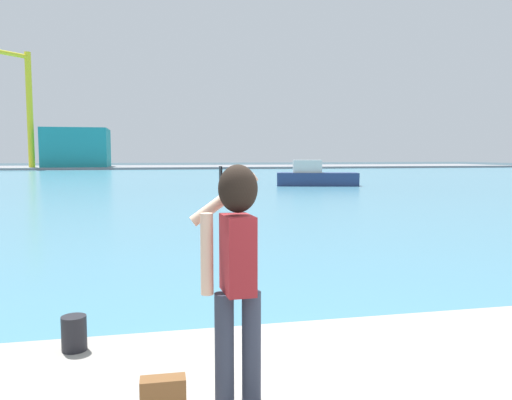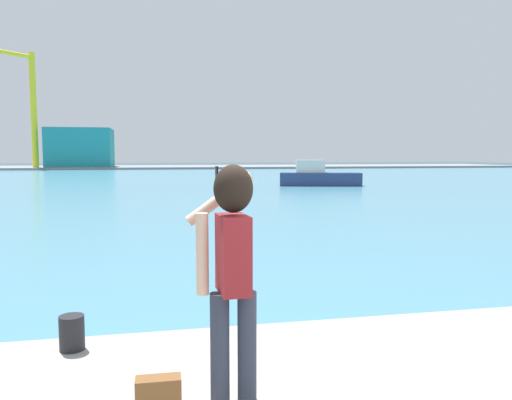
{
  "view_description": "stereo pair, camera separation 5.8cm",
  "coord_description": "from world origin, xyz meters",
  "px_view_note": "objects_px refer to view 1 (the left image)",
  "views": [
    {
      "loc": [
        -1.63,
        -3.05,
        2.4
      ],
      "look_at": [
        0.05,
        4.75,
        1.68
      ],
      "focal_mm": 34.89,
      "sensor_mm": 36.0,
      "label": 1
    },
    {
      "loc": [
        -1.57,
        -3.06,
        2.4
      ],
      "look_at": [
        0.05,
        4.75,
        1.68
      ],
      "focal_mm": 34.89,
      "sensor_mm": 36.0,
      "label": 2
    }
  ],
  "objects_px": {
    "handbag": "(163,394)",
    "harbor_bollard": "(74,333)",
    "person_photographer": "(236,259)",
    "boat_moored": "(315,177)",
    "port_crane": "(23,99)",
    "warehouse_left": "(77,148)"
  },
  "relations": [
    {
      "from": "warehouse_left",
      "to": "port_crane",
      "type": "distance_m",
      "value": 11.57
    },
    {
      "from": "warehouse_left",
      "to": "boat_moored",
      "type": "bearing_deg",
      "value": -65.61
    },
    {
      "from": "boat_moored",
      "to": "warehouse_left",
      "type": "distance_m",
      "value": 60.56
    },
    {
      "from": "handbag",
      "to": "harbor_bollard",
      "type": "bearing_deg",
      "value": 121.02
    },
    {
      "from": "person_photographer",
      "to": "warehouse_left",
      "type": "height_order",
      "value": "warehouse_left"
    },
    {
      "from": "harbor_bollard",
      "to": "warehouse_left",
      "type": "bearing_deg",
      "value": 97.5
    },
    {
      "from": "person_photographer",
      "to": "boat_moored",
      "type": "bearing_deg",
      "value": -23.36
    },
    {
      "from": "handbag",
      "to": "boat_moored",
      "type": "height_order",
      "value": "boat_moored"
    },
    {
      "from": "person_photographer",
      "to": "boat_moored",
      "type": "height_order",
      "value": "person_photographer"
    },
    {
      "from": "harbor_bollard",
      "to": "boat_moored",
      "type": "bearing_deg",
      "value": 67.44
    },
    {
      "from": "boat_moored",
      "to": "warehouse_left",
      "type": "xyz_separation_m",
      "value": [
        -24.98,
        55.09,
        2.98
      ]
    },
    {
      "from": "harbor_bollard",
      "to": "port_crane",
      "type": "relative_size",
      "value": 0.02
    },
    {
      "from": "handbag",
      "to": "harbor_bollard",
      "type": "height_order",
      "value": "harbor_bollard"
    },
    {
      "from": "port_crane",
      "to": "harbor_bollard",
      "type": "bearing_deg",
      "value": -77.15
    },
    {
      "from": "harbor_bollard",
      "to": "boat_moored",
      "type": "relative_size",
      "value": 0.05
    },
    {
      "from": "harbor_bollard",
      "to": "warehouse_left",
      "type": "xyz_separation_m",
      "value": [
        -11.52,
        87.49,
        2.95
      ]
    },
    {
      "from": "harbor_bollard",
      "to": "port_crane",
      "type": "bearing_deg",
      "value": 102.85
    },
    {
      "from": "person_photographer",
      "to": "port_crane",
      "type": "height_order",
      "value": "port_crane"
    },
    {
      "from": "person_photographer",
      "to": "harbor_bollard",
      "type": "relative_size",
      "value": 5.39
    },
    {
      "from": "handbag",
      "to": "boat_moored",
      "type": "relative_size",
      "value": 0.05
    },
    {
      "from": "person_photographer",
      "to": "handbag",
      "type": "xyz_separation_m",
      "value": [
        -0.53,
        -0.01,
        -0.95
      ]
    },
    {
      "from": "boat_moored",
      "to": "harbor_bollard",
      "type": "bearing_deg",
      "value": -97.96
    }
  ]
}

